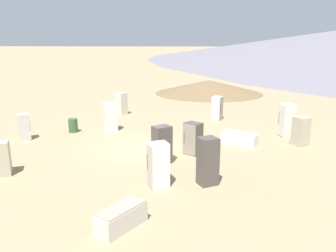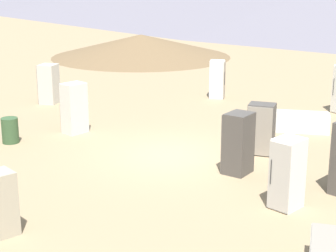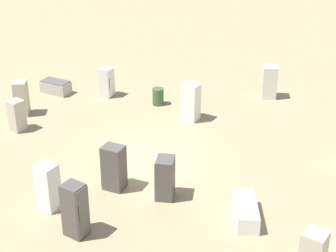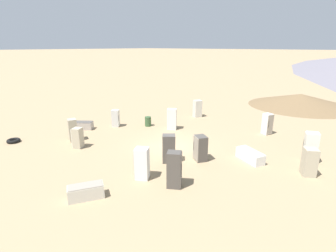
{
  "view_description": "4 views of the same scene",
  "coord_description": "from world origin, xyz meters",
  "px_view_note": "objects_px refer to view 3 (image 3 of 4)",
  "views": [
    {
      "loc": [
        15.97,
        3.63,
        5.37
      ],
      "look_at": [
        -0.03,
        1.41,
        1.26
      ],
      "focal_mm": 35.0,
      "sensor_mm": 36.0,
      "label": 1
    },
    {
      "loc": [
        15.91,
        -4.19,
        5.59
      ],
      "look_at": [
        -0.04,
        -0.14,
        0.95
      ],
      "focal_mm": 60.0,
      "sensor_mm": 36.0,
      "label": 2
    },
    {
      "loc": [
        7.51,
        18.38,
        11.45
      ],
      "look_at": [
        -0.57,
        0.76,
        1.78
      ],
      "focal_mm": 60.0,
      "sensor_mm": 36.0,
      "label": 3
    },
    {
      "loc": [
        13.2,
        10.96,
        6.87
      ],
      "look_at": [
        -0.69,
        -0.89,
        1.24
      ],
      "focal_mm": 28.0,
      "sensor_mm": 36.0,
      "label": 4
    }
  ],
  "objects_px": {
    "discarded_fridge_12": "(21,98)",
    "rusty_barrel": "(158,96)",
    "discarded_fridge_0": "(114,167)",
    "discarded_fridge_2": "(165,178)",
    "discarded_fridge_13": "(246,211)",
    "discarded_fridge_14": "(107,82)",
    "discarded_fridge_8": "(56,87)",
    "discarded_fridge_11": "(48,187)",
    "discarded_fridge_1": "(269,82)",
    "discarded_fridge_7": "(17,115)",
    "discarded_fridge_6": "(75,210)",
    "discarded_fridge_4": "(191,102)"
  },
  "relations": [
    {
      "from": "discarded_fridge_0",
      "to": "discarded_fridge_7",
      "type": "relative_size",
      "value": 1.22
    },
    {
      "from": "discarded_fridge_12",
      "to": "discarded_fridge_4",
      "type": "bearing_deg",
      "value": -5.49
    },
    {
      "from": "discarded_fridge_12",
      "to": "discarded_fridge_14",
      "type": "xyz_separation_m",
      "value": [
        -4.38,
        -0.43,
        -0.09
      ]
    },
    {
      "from": "discarded_fridge_12",
      "to": "discarded_fridge_11",
      "type": "bearing_deg",
      "value": -72.17
    },
    {
      "from": "discarded_fridge_4",
      "to": "discarded_fridge_8",
      "type": "height_order",
      "value": "discarded_fridge_4"
    },
    {
      "from": "discarded_fridge_2",
      "to": "discarded_fridge_8",
      "type": "distance_m",
      "value": 11.21
    },
    {
      "from": "discarded_fridge_0",
      "to": "discarded_fridge_13",
      "type": "height_order",
      "value": "discarded_fridge_0"
    },
    {
      "from": "discarded_fridge_7",
      "to": "discarded_fridge_14",
      "type": "bearing_deg",
      "value": -4.87
    },
    {
      "from": "discarded_fridge_4",
      "to": "discarded_fridge_8",
      "type": "relative_size",
      "value": 1.07
    },
    {
      "from": "discarded_fridge_11",
      "to": "discarded_fridge_1",
      "type": "bearing_deg",
      "value": -8.96
    },
    {
      "from": "discarded_fridge_11",
      "to": "discarded_fridge_2",
      "type": "bearing_deg",
      "value": -45.58
    },
    {
      "from": "rusty_barrel",
      "to": "discarded_fridge_1",
      "type": "bearing_deg",
      "value": 164.41
    },
    {
      "from": "discarded_fridge_7",
      "to": "discarded_fridge_11",
      "type": "distance_m",
      "value": 6.62
    },
    {
      "from": "discarded_fridge_0",
      "to": "discarded_fridge_11",
      "type": "xyz_separation_m",
      "value": [
        2.54,
        0.27,
        -0.0
      ]
    },
    {
      "from": "discarded_fridge_0",
      "to": "discarded_fridge_14",
      "type": "xyz_separation_m",
      "value": [
        -2.59,
        -8.33,
        -0.12
      ]
    },
    {
      "from": "rusty_barrel",
      "to": "discarded_fridge_6",
      "type": "bearing_deg",
      "value": 51.76
    },
    {
      "from": "discarded_fridge_12",
      "to": "discarded_fridge_14",
      "type": "distance_m",
      "value": 4.4
    },
    {
      "from": "discarded_fridge_14",
      "to": "discarded_fridge_6",
      "type": "bearing_deg",
      "value": 29.38
    },
    {
      "from": "discarded_fridge_11",
      "to": "rusty_barrel",
      "type": "bearing_deg",
      "value": 12.01
    },
    {
      "from": "discarded_fridge_8",
      "to": "discarded_fridge_14",
      "type": "relative_size",
      "value": 1.1
    },
    {
      "from": "discarded_fridge_0",
      "to": "discarded_fridge_2",
      "type": "xyz_separation_m",
      "value": [
        -1.45,
        1.33,
        -0.08
      ]
    },
    {
      "from": "discarded_fridge_1",
      "to": "discarded_fridge_14",
      "type": "distance_m",
      "value": 8.23
    },
    {
      "from": "discarded_fridge_8",
      "to": "discarded_fridge_7",
      "type": "bearing_deg",
      "value": -165.04
    },
    {
      "from": "discarded_fridge_11",
      "to": "discarded_fridge_14",
      "type": "relative_size",
      "value": 1.16
    },
    {
      "from": "discarded_fridge_2",
      "to": "discarded_fridge_12",
      "type": "bearing_deg",
      "value": 52.46
    },
    {
      "from": "discarded_fridge_11",
      "to": "discarded_fridge_14",
      "type": "height_order",
      "value": "discarded_fridge_11"
    },
    {
      "from": "discarded_fridge_12",
      "to": "rusty_barrel",
      "type": "xyz_separation_m",
      "value": [
        -6.31,
        1.64,
        -0.42
      ]
    },
    {
      "from": "discarded_fridge_12",
      "to": "discarded_fridge_7",
      "type": "bearing_deg",
      "value": -86.17
    },
    {
      "from": "discarded_fridge_8",
      "to": "discarded_fridge_0",
      "type": "bearing_deg",
      "value": -129.58
    },
    {
      "from": "discarded_fridge_4",
      "to": "discarded_fridge_14",
      "type": "xyz_separation_m",
      "value": [
        2.62,
        -4.24,
        -0.14
      ]
    },
    {
      "from": "discarded_fridge_7",
      "to": "rusty_barrel",
      "type": "distance_m",
      "value": 6.86
    },
    {
      "from": "discarded_fridge_11",
      "to": "discarded_fridge_13",
      "type": "relative_size",
      "value": 0.86
    },
    {
      "from": "discarded_fridge_12",
      "to": "discarded_fridge_14",
      "type": "bearing_deg",
      "value": 28.67
    },
    {
      "from": "discarded_fridge_1",
      "to": "discarded_fridge_2",
      "type": "distance_m",
      "value": 10.47
    },
    {
      "from": "discarded_fridge_1",
      "to": "discarded_fridge_8",
      "type": "xyz_separation_m",
      "value": [
        9.68,
        -5.08,
        -0.51
      ]
    },
    {
      "from": "rusty_barrel",
      "to": "discarded_fridge_11",
      "type": "bearing_deg",
      "value": 42.75
    },
    {
      "from": "discarded_fridge_1",
      "to": "discarded_fridge_12",
      "type": "distance_m",
      "value": 12.2
    },
    {
      "from": "discarded_fridge_0",
      "to": "discarded_fridge_2",
      "type": "bearing_deg",
      "value": 7.17
    },
    {
      "from": "discarded_fridge_13",
      "to": "discarded_fridge_14",
      "type": "distance_m",
      "value": 12.1
    },
    {
      "from": "discarded_fridge_8",
      "to": "discarded_fridge_4",
      "type": "bearing_deg",
      "value": -87.22
    },
    {
      "from": "discarded_fridge_11",
      "to": "discarded_fridge_6",
      "type": "bearing_deg",
      "value": -107.21
    },
    {
      "from": "discarded_fridge_4",
      "to": "rusty_barrel",
      "type": "distance_m",
      "value": 2.33
    },
    {
      "from": "discarded_fridge_11",
      "to": "discarded_fridge_12",
      "type": "relative_size",
      "value": 1.04
    },
    {
      "from": "discarded_fridge_12",
      "to": "discarded_fridge_2",
      "type": "bearing_deg",
      "value": -47.55
    },
    {
      "from": "discarded_fridge_12",
      "to": "rusty_barrel",
      "type": "height_order",
      "value": "discarded_fridge_12"
    },
    {
      "from": "discarded_fridge_7",
      "to": "discarded_fridge_6",
      "type": "bearing_deg",
      "value": -115.19
    },
    {
      "from": "discarded_fridge_8",
      "to": "rusty_barrel",
      "type": "height_order",
      "value": "rusty_barrel"
    },
    {
      "from": "discarded_fridge_14",
      "to": "discarded_fridge_7",
      "type": "bearing_deg",
      "value": -14.56
    },
    {
      "from": "discarded_fridge_0",
      "to": "discarded_fridge_8",
      "type": "distance_m",
      "value": 9.84
    },
    {
      "from": "discarded_fridge_7",
      "to": "discarded_fridge_11",
      "type": "bearing_deg",
      "value": -118.62
    }
  ]
}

